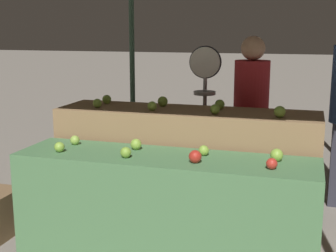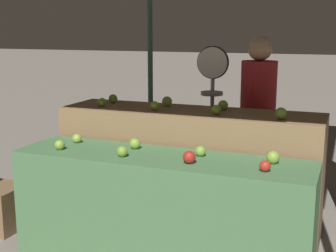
% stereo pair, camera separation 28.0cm
% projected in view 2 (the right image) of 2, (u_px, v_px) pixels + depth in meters
% --- Properties ---
extents(display_counter_front, '(2.10, 0.55, 0.78)m').
position_uv_depth(display_counter_front, '(161.00, 209.00, 3.31)').
color(display_counter_front, '#4C7A4C').
rests_on(display_counter_front, ground_plane).
extents(display_counter_back, '(2.10, 0.55, 1.01)m').
position_uv_depth(display_counter_back, '(189.00, 171.00, 3.83)').
color(display_counter_back, olive).
rests_on(display_counter_back, ground_plane).
extents(apple_front_0, '(0.07, 0.07, 0.07)m').
position_uv_depth(apple_front_0, '(60.00, 145.00, 3.39)').
color(apple_front_0, '#84AD3D').
rests_on(apple_front_0, display_counter_front).
extents(apple_front_1, '(0.08, 0.08, 0.08)m').
position_uv_depth(apple_front_1, '(122.00, 152.00, 3.20)').
color(apple_front_1, '#7AA338').
rests_on(apple_front_1, display_counter_front).
extents(apple_front_2, '(0.09, 0.09, 0.09)m').
position_uv_depth(apple_front_2, '(189.00, 157.00, 3.05)').
color(apple_front_2, '#AD281E').
rests_on(apple_front_2, display_counter_front).
extents(apple_front_3, '(0.07, 0.07, 0.07)m').
position_uv_depth(apple_front_3, '(265.00, 166.00, 2.87)').
color(apple_front_3, '#B72D23').
rests_on(apple_front_3, display_counter_front).
extents(apple_front_4, '(0.07, 0.07, 0.07)m').
position_uv_depth(apple_front_4, '(77.00, 138.00, 3.60)').
color(apple_front_4, '#8EB247').
rests_on(apple_front_4, display_counter_front).
extents(apple_front_5, '(0.08, 0.08, 0.08)m').
position_uv_depth(apple_front_5, '(135.00, 144.00, 3.42)').
color(apple_front_5, '#84AD3D').
rests_on(apple_front_5, display_counter_front).
extents(apple_front_6, '(0.07, 0.07, 0.07)m').
position_uv_depth(apple_front_6, '(200.00, 151.00, 3.22)').
color(apple_front_6, '#84AD3D').
rests_on(apple_front_6, display_counter_front).
extents(apple_front_7, '(0.09, 0.09, 0.09)m').
position_uv_depth(apple_front_7, '(273.00, 157.00, 3.04)').
color(apple_front_7, '#84AD3D').
rests_on(apple_front_7, display_counter_front).
extents(apple_back_0, '(0.07, 0.07, 0.07)m').
position_uv_depth(apple_back_0, '(102.00, 102.00, 3.90)').
color(apple_back_0, '#7AA338').
rests_on(apple_back_0, display_counter_back).
extents(apple_back_1, '(0.07, 0.07, 0.07)m').
position_uv_depth(apple_back_1, '(155.00, 106.00, 3.71)').
color(apple_back_1, '#84AD3D').
rests_on(apple_back_1, display_counter_back).
extents(apple_back_2, '(0.08, 0.08, 0.08)m').
position_uv_depth(apple_back_2, '(216.00, 110.00, 3.53)').
color(apple_back_2, '#7AA338').
rests_on(apple_back_2, display_counter_back).
extents(apple_back_3, '(0.09, 0.09, 0.09)m').
position_uv_depth(apple_back_3, '(281.00, 113.00, 3.35)').
color(apple_back_3, '#84AD3D').
rests_on(apple_back_3, display_counter_back).
extents(apple_back_4, '(0.08, 0.08, 0.08)m').
position_uv_depth(apple_back_4, '(113.00, 99.00, 4.09)').
color(apple_back_4, '#7AA338').
rests_on(apple_back_4, display_counter_back).
extents(apple_back_5, '(0.09, 0.09, 0.09)m').
position_uv_depth(apple_back_5, '(167.00, 101.00, 3.91)').
color(apple_back_5, '#84AD3D').
rests_on(apple_back_5, display_counter_back).
extents(apple_back_6, '(0.08, 0.08, 0.08)m').
position_uv_depth(apple_back_6, '(223.00, 105.00, 3.73)').
color(apple_back_6, '#7AA338').
rests_on(apple_back_6, display_counter_back).
extents(produce_scale, '(0.29, 0.20, 1.50)m').
position_uv_depth(produce_scale, '(212.00, 91.00, 4.22)').
color(produce_scale, '#99999E').
rests_on(produce_scale, ground_plane).
extents(person_vendor_at_scale, '(0.37, 0.37, 1.59)m').
position_uv_depth(person_vendor_at_scale, '(258.00, 113.00, 4.05)').
color(person_vendor_at_scale, '#2D2D38').
rests_on(person_vendor_at_scale, ground_plane).
extents(wooden_crate_side, '(0.37, 0.37, 0.37)m').
position_uv_depth(wooden_crate_side, '(0.00, 207.00, 3.90)').
color(wooden_crate_side, brown).
rests_on(wooden_crate_side, ground_plane).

